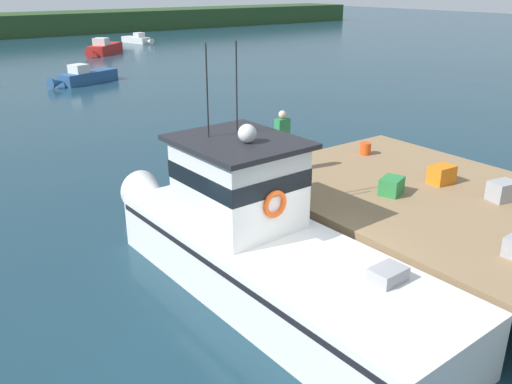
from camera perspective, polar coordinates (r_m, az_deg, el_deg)
The scene contains 12 objects.
ground_plane at distance 10.50m, azimuth 2.79°, elevation -12.55°, with size 200.00×200.00×0.00m, color #193847.
dock at distance 13.25m, azimuth 19.17°, elevation -1.03°, with size 6.00×9.00×1.20m.
main_fishing_boat at distance 10.78m, azimuth 0.22°, elevation -5.36°, with size 2.77×9.85×4.80m.
crate_stack_mid_dock at distance 12.99m, azimuth 14.16°, elevation 0.64°, with size 0.60×0.44×0.40m, color #2D8442.
crate_single_by_cleat at distance 14.05m, azimuth 19.06°, elevation 1.78°, with size 0.60×0.44×0.45m, color orange.
crate_single_far at distance 13.46m, azimuth 24.64°, elevation 0.12°, with size 0.60×0.44×0.44m, color #9E9EA3.
bait_bucket at distance 15.87m, azimuth 11.51°, elevation 4.53°, with size 0.32×0.32×0.34m, color #E04C19.
deckhand_further_back at distance 13.91m, azimuth 2.77°, elevation 5.52°, with size 0.36×0.22×1.63m.
moored_boat_far_left at distance 58.00m, azimuth -12.42°, elevation 15.50°, with size 1.84×4.24×1.06m.
moored_boat_outer_mooring at distance 35.38m, azimuth -17.75°, elevation 11.56°, with size 4.71×2.46×1.19m.
moored_boat_off_the_point at distance 49.82m, azimuth -15.85°, elevation 14.43°, with size 4.63×4.55×1.38m.
mooring_buoy_spare_mooring at distance 20.17m, azimuth 0.06°, elevation 5.15°, with size 0.43×0.43×0.43m, color silver.
Camera 1 is at (-5.59, -6.68, 5.86)m, focal length 37.77 mm.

